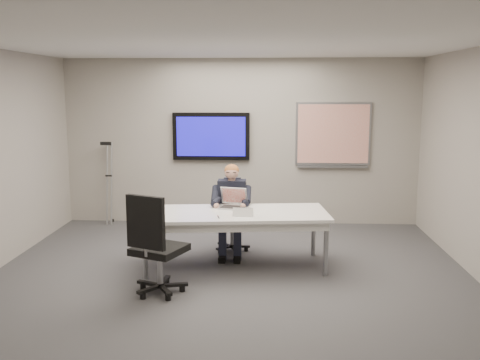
{
  "coord_description": "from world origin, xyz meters",
  "views": [
    {
      "loc": [
        0.44,
        -6.04,
        2.29
      ],
      "look_at": [
        0.1,
        0.66,
        1.14
      ],
      "focal_mm": 40.0,
      "sensor_mm": 36.0,
      "label": 1
    }
  ],
  "objects_px": {
    "seated_person": "(231,220)",
    "laptop": "(234,203)",
    "office_chair_near": "(157,263)",
    "conference_table": "(235,218)",
    "office_chair_far": "(232,230)"
  },
  "relations": [
    {
      "from": "conference_table",
      "to": "seated_person",
      "type": "distance_m",
      "value": 0.51
    },
    {
      "from": "laptop",
      "to": "office_chair_near",
      "type": "bearing_deg",
      "value": -106.75
    },
    {
      "from": "office_chair_near",
      "to": "conference_table",
      "type": "bearing_deg",
      "value": -105.59
    },
    {
      "from": "office_chair_far",
      "to": "laptop",
      "type": "distance_m",
      "value": 0.66
    },
    {
      "from": "seated_person",
      "to": "laptop",
      "type": "distance_m",
      "value": 0.36
    },
    {
      "from": "conference_table",
      "to": "office_chair_far",
      "type": "relative_size",
      "value": 2.55
    },
    {
      "from": "conference_table",
      "to": "laptop",
      "type": "bearing_deg",
      "value": 91.1
    },
    {
      "from": "office_chair_near",
      "to": "laptop",
      "type": "distance_m",
      "value": 1.56
    },
    {
      "from": "office_chair_far",
      "to": "seated_person",
      "type": "height_order",
      "value": "seated_person"
    },
    {
      "from": "conference_table",
      "to": "seated_person",
      "type": "bearing_deg",
      "value": 93.82
    },
    {
      "from": "office_chair_near",
      "to": "seated_person",
      "type": "bearing_deg",
      "value": -92.7
    },
    {
      "from": "office_chair_near",
      "to": "office_chair_far",
      "type": "bearing_deg",
      "value": -89.56
    },
    {
      "from": "office_chair_far",
      "to": "laptop",
      "type": "bearing_deg",
      "value": -83.39
    },
    {
      "from": "office_chair_near",
      "to": "laptop",
      "type": "height_order",
      "value": "office_chair_near"
    },
    {
      "from": "conference_table",
      "to": "office_chair_far",
      "type": "bearing_deg",
      "value": 90.73
    }
  ]
}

